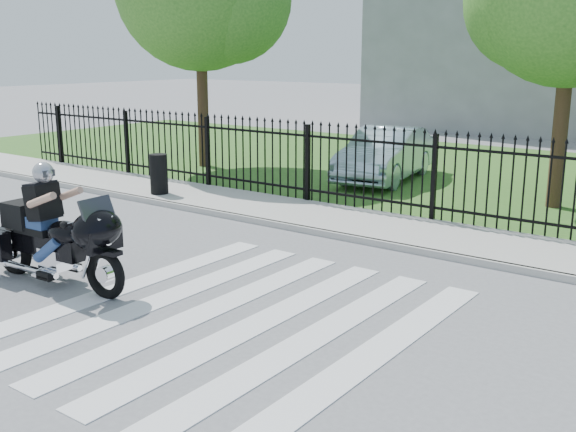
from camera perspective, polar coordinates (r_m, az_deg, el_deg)
The scene contains 9 objects.
ground at distance 8.77m, azimuth -4.75°, elevation -8.56°, with size 120.00×120.00×0.00m, color slate.
crosswalk at distance 8.77m, azimuth -4.76°, elevation -8.52°, with size 5.00×5.50×0.01m, color silver, non-canonical shape.
sidewalk at distance 12.74m, azimuth 10.18°, elevation -1.36°, with size 40.00×2.00×0.12m, color #ADAAA3.
curb at distance 11.88m, azimuth 8.03°, elevation -2.37°, with size 40.00×0.12×0.12m, color #ADAAA3.
grass_strip at distance 19.15m, azimuth 19.59°, elevation 2.91°, with size 40.00×12.00×0.02m, color #316121.
iron_fence at distance 13.44m, azimuth 12.24°, elevation 3.01°, with size 26.00×0.04×1.80m.
motorcycle_rider at distance 10.35m, azimuth -19.43°, elevation -1.45°, with size 2.78×0.92×1.84m.
parked_car at distance 18.01m, azimuth 8.25°, elevation 5.20°, with size 1.47×4.21×1.39m, color #A3BDCE.
litter_bin at distance 15.91m, azimuth -10.88°, elevation 3.52°, with size 0.41×0.41×0.92m, color black.
Camera 1 is at (5.39, -6.08, 3.30)m, focal length 42.00 mm.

